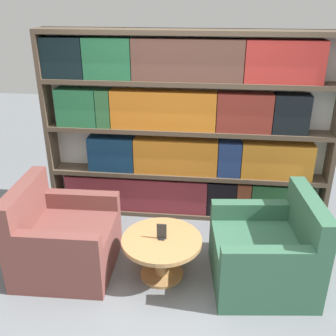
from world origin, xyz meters
name	(u,v)px	position (x,y,z in m)	size (l,w,h in m)	color
ground_plane	(173,300)	(0.00, 0.00, 0.00)	(14.00, 14.00, 0.00)	slate
bookshelf	(186,131)	(-0.01, 1.49, 1.04)	(3.17, 0.30, 2.11)	silver
armchair_left	(63,241)	(-1.08, 0.34, 0.30)	(0.89, 0.89, 0.87)	brown
armchair_right	(267,254)	(0.81, 0.34, 0.30)	(0.95, 0.95, 0.87)	#336047
coffee_table	(162,249)	(-0.14, 0.32, 0.29)	(0.73, 0.73, 0.41)	#AD7F4C
table_sign	(162,233)	(-0.14, 0.32, 0.48)	(0.09, 0.06, 0.15)	black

